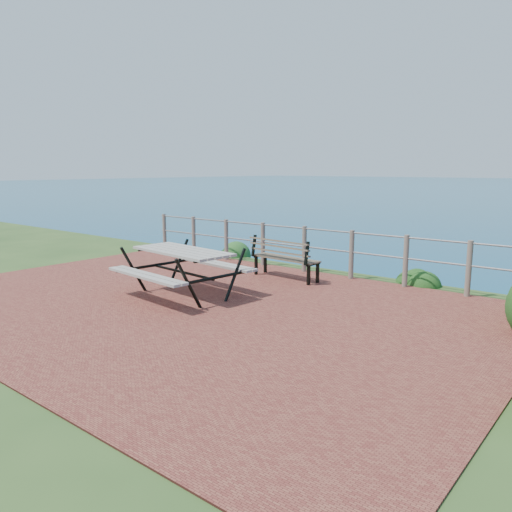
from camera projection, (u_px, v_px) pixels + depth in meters
The scene contains 6 objects.
ground at pixel (194, 304), 8.41m from camera, with size 10.00×7.00×0.12m, color maroon.
safety_railing at pixel (304, 246), 10.87m from camera, with size 9.40×0.10×1.00m.
picnic_table at pixel (183, 268), 8.79m from camera, with size 2.03×1.69×0.82m.
park_bench at pixel (286, 252), 10.17m from camera, with size 1.56×0.52×0.86m.
shrub_lip_west at pixel (228, 255), 13.09m from camera, with size 0.80×0.80×0.56m, color #1E511E.
shrub_lip_east at pixel (420, 283), 9.97m from camera, with size 0.74×0.74×0.47m, color #163B12.
Camera 1 is at (5.93, -5.67, 2.25)m, focal length 35.00 mm.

